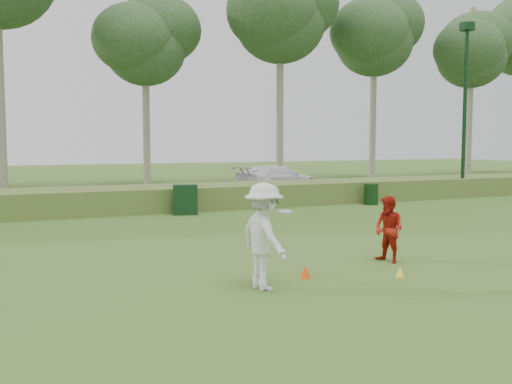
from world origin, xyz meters
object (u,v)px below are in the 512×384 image
utility_cabinet (185,200)px  trash_bin (371,194)px  player_red (389,229)px  cone_yellow (400,272)px  player_white (264,236)px  cone_orange (305,272)px  car_right (277,179)px  lamp_post (466,79)px

utility_cabinet → trash_bin: 8.10m
player_red → trash_bin: 11.69m
cone_yellow → trash_bin: 13.05m
player_white → cone_yellow: bearing=-101.3°
cone_orange → car_right: (7.65, 16.62, 0.63)m
cone_yellow → trash_bin: trash_bin is taller
cone_orange → cone_yellow: cone_orange is taller
utility_cabinet → cone_orange: bearing=-79.4°
trash_bin → car_right: car_right is taller
lamp_post → player_white: size_ratio=4.30×
player_white → lamp_post: bearing=-59.8°
player_white → player_red: (3.45, 0.95, -0.23)m
car_right → utility_cabinet: bearing=115.7°
player_white → utility_cabinet: bearing=-15.8°
car_right → cone_yellow: bearing=144.1°
player_red → utility_cabinet: player_red is taller
trash_bin → cone_orange: bearing=-130.9°
cone_yellow → car_right: (5.90, 17.27, 0.66)m
utility_cabinet → lamp_post: bearing=18.9°
player_white → car_right: size_ratio=0.40×
player_white → player_red: player_white is taller
cone_yellow → trash_bin: size_ratio=0.22×
trash_bin → utility_cabinet: bearing=179.7°
lamp_post → player_red: 17.16m
player_red → car_right: size_ratio=0.30×
player_red → car_right: 16.91m
cone_yellow → utility_cabinet: 11.00m
player_white → trash_bin: player_white is taller
cone_yellow → lamp_post: bearing=42.2°
trash_bin → cone_yellow: bearing=-123.2°
lamp_post → cone_yellow: 18.56m
cone_orange → trash_bin: (8.89, 10.25, 0.32)m
lamp_post → cone_yellow: bearing=-137.8°
lamp_post → cone_orange: size_ratio=32.66×
player_red → cone_orange: (-2.38, -0.55, -0.60)m
cone_orange → trash_bin: trash_bin is taller
cone_orange → car_right: 18.30m
player_white → car_right: 19.12m
cone_orange → utility_cabinet: bearing=85.6°
player_red → cone_yellow: player_red is taller
lamp_post → cone_yellow: lamp_post is taller
cone_orange → cone_yellow: size_ratio=1.28×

